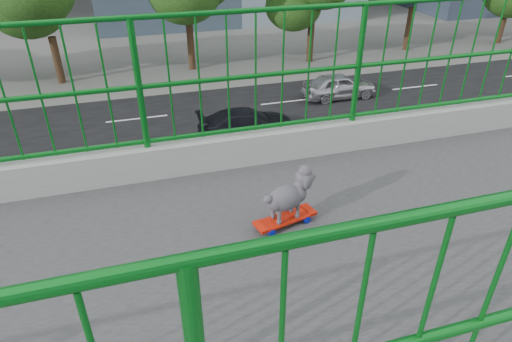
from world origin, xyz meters
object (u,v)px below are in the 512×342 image
object	(u,v)px
poodle	(289,195)
car_2	(507,119)
car_0	(58,322)
car_1	(341,192)
car_3	(247,123)
car_4	(339,86)
skateboard	(285,219)

from	to	relation	value
poodle	car_2	xyz separation A→B (m)	(-12.03, 15.37, -6.51)
car_0	car_2	bearing A→B (deg)	108.75
car_1	car_0	bearing A→B (deg)	-70.28
car_0	car_3	world-z (taller)	car_0
car_2	car_4	xyz separation A→B (m)	(-6.40, -5.39, -0.06)
car_1	car_3	distance (m)	6.60
car_0	skateboard	bearing A→B (deg)	31.51
poodle	car_0	bearing A→B (deg)	-161.60
car_0	car_1	distance (m)	9.49
skateboard	poodle	world-z (taller)	poodle
skateboard	car_3	distance (m)	16.97
car_0	car_4	bearing A→B (deg)	133.55
poodle	car_2	distance (m)	20.58
poodle	car_0	xyz separation A→B (m)	(-5.63, -3.48, -6.62)
poodle	car_3	size ratio (longest dim) A/B	0.10
car_1	poodle	bearing A→B (deg)	-31.66
car_1	car_4	bearing A→B (deg)	154.72
skateboard	car_0	world-z (taller)	skateboard
car_0	car_2	size ratio (longest dim) A/B	0.70
skateboard	car_2	world-z (taller)	skateboard
car_0	car_4	size ratio (longest dim) A/B	0.94
skateboard	car_4	xyz separation A→B (m)	(-18.44, 10.01, -6.36)
car_2	poodle	bearing A→B (deg)	128.06
car_0	car_3	size ratio (longest dim) A/B	0.85
poodle	car_2	bearing A→B (deg)	114.75
poodle	car_4	size ratio (longest dim) A/B	0.11
car_3	poodle	bearing A→B (deg)	165.90
car_1	car_4	xyz separation A→B (m)	(-9.60, 4.53, 0.04)
car_4	car_0	bearing A→B (deg)	133.55
car_0	car_4	distance (m)	18.58
skateboard	car_1	distance (m)	12.21
car_1	car_2	size ratio (longest dim) A/B	0.73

